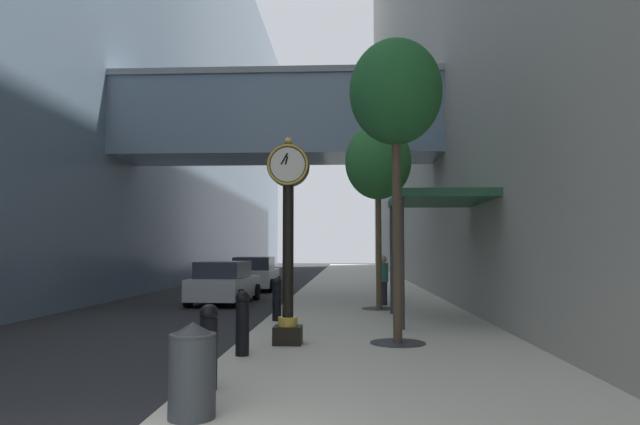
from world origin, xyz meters
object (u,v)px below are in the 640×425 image
object	(u,v)px
street_clock	(288,230)
bollard_fourth	(277,298)
bollard_second	(242,322)
car_blue_near	(251,271)
bollard_nearest	(208,345)
bollard_fifth	(287,291)
street_tree_mid_near	(378,163)
car_silver_mid	(224,283)
pedestrian_walking	(383,279)
car_white_far	(256,274)
trash_bin	(192,369)
street_tree_near	(396,95)

from	to	relation	value
street_clock	bollard_fourth	distance (m)	4.07
bollard_second	car_blue_near	distance (m)	23.28
bollard_nearest	bollard_fourth	world-z (taller)	same
bollard_fifth	street_tree_mid_near	world-z (taller)	street_tree_mid_near
bollard_nearest	car_silver_mid	world-z (taller)	car_silver_mid
pedestrian_walking	car_white_far	size ratio (longest dim) A/B	0.39
bollard_nearest	trash_bin	distance (m)	1.27
pedestrian_walking	bollard_fourth	bearing A→B (deg)	-124.83
street_clock	car_blue_near	distance (m)	22.23
street_tree_mid_near	pedestrian_walking	xyz separation A→B (m)	(0.22, 1.22, -3.76)
bollard_fifth	trash_bin	xyz separation A→B (m)	(0.13, -11.07, -0.05)
street_tree_near	trash_bin	xyz separation A→B (m)	(-2.71, -5.15, -4.47)
bollard_fourth	pedestrian_walking	bearing A→B (deg)	55.17
car_silver_mid	car_white_far	bearing A→B (deg)	89.23
street_tree_near	street_tree_mid_near	world-z (taller)	street_tree_near
bollard_fourth	car_white_far	xyz separation A→B (m)	(-2.65, 13.07, 0.07)
pedestrian_walking	car_blue_near	distance (m)	15.28
street_clock	bollard_fifth	world-z (taller)	street_clock
bollard_second	car_blue_near	xyz separation A→B (m)	(-3.74, 22.98, 0.04)
trash_bin	car_white_far	world-z (taller)	car_white_far
street_tree_near	trash_bin	bearing A→B (deg)	-117.75
bollard_nearest	trash_bin	bearing A→B (deg)	-84.06
bollard_fifth	street_tree_near	bearing A→B (deg)	-64.35
bollard_second	street_tree_near	bearing A→B (deg)	26.85
car_blue_near	bollard_second	bearing A→B (deg)	-80.75
bollard_fifth	pedestrian_walking	world-z (taller)	pedestrian_walking
bollard_nearest	street_tree_near	size ratio (longest dim) A/B	0.18
bollard_fourth	car_white_far	size ratio (longest dim) A/B	0.27
street_tree_mid_near	car_blue_near	bearing A→B (deg)	113.86
bollard_nearest	pedestrian_walking	size ratio (longest dim) A/B	0.68
bollard_second	car_silver_mid	bearing A→B (deg)	103.90
street_tree_mid_near	pedestrian_walking	distance (m)	3.96
street_tree_near	car_white_far	xyz separation A→B (m)	(-5.50, 16.54, -4.34)
car_blue_near	car_white_far	bearing A→B (deg)	-77.70
bollard_fifth	street_tree_mid_near	bearing A→B (deg)	14.30
bollard_fourth	car_blue_near	size ratio (longest dim) A/B	0.25
bollard_second	street_tree_mid_near	size ratio (longest dim) A/B	0.19
trash_bin	car_silver_mid	distance (m)	15.09
car_white_far	car_blue_near	bearing A→B (deg)	102.30
street_tree_mid_near	car_blue_near	xyz separation A→B (m)	(-6.59, 14.89, -4.00)
bollard_nearest	car_white_far	world-z (taller)	car_white_far
car_blue_near	car_white_far	xyz separation A→B (m)	(1.09, -5.00, 0.03)
car_silver_mid	street_tree_near	bearing A→B (deg)	-59.95
street_tree_near	car_blue_near	distance (m)	22.94
bollard_nearest	car_blue_near	distance (m)	25.70
bollard_nearest	car_silver_mid	size ratio (longest dim) A/B	0.25
bollard_fifth	car_white_far	size ratio (longest dim) A/B	0.27
bollard_second	bollard_fourth	distance (m)	4.91
car_silver_mid	pedestrian_walking	bearing A→B (deg)	-17.24
street_tree_mid_near	pedestrian_walking	bearing A→B (deg)	79.97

